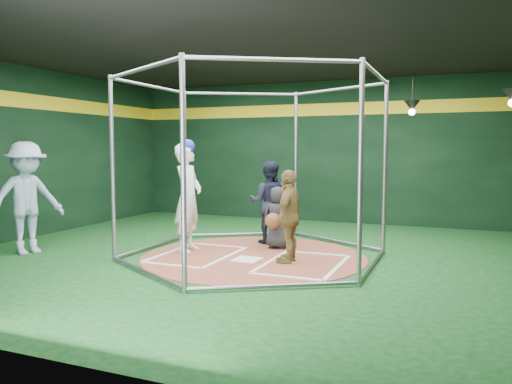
% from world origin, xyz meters
% --- Properties ---
extents(room_shell, '(10.10, 9.10, 3.53)m').
position_xyz_m(room_shell, '(0.00, 0.01, 1.75)').
color(room_shell, '#0C3812').
rests_on(room_shell, ground).
extents(clay_disc, '(3.80, 3.80, 0.01)m').
position_xyz_m(clay_disc, '(0.00, 0.00, 0.01)').
color(clay_disc, brown).
rests_on(clay_disc, ground).
extents(home_plate, '(0.43, 0.43, 0.01)m').
position_xyz_m(home_plate, '(0.00, -0.30, 0.02)').
color(home_plate, white).
rests_on(home_plate, clay_disc).
extents(batter_box_left, '(1.17, 1.77, 0.01)m').
position_xyz_m(batter_box_left, '(-0.95, -0.25, 0.02)').
color(batter_box_left, white).
rests_on(batter_box_left, clay_disc).
extents(batter_box_right, '(1.17, 1.77, 0.01)m').
position_xyz_m(batter_box_right, '(0.95, -0.25, 0.02)').
color(batter_box_right, white).
rests_on(batter_box_right, clay_disc).
extents(batting_cage, '(4.05, 4.67, 3.00)m').
position_xyz_m(batting_cage, '(-0.00, -0.00, 1.50)').
color(batting_cage, gray).
rests_on(batting_cage, ground).
extents(pendant_lamp_near, '(0.34, 0.34, 0.90)m').
position_xyz_m(pendant_lamp_near, '(2.20, 3.60, 2.74)').
color(pendant_lamp_near, black).
rests_on(pendant_lamp_near, room_shell).
extents(batter_figure, '(0.54, 0.75, 1.99)m').
position_xyz_m(batter_figure, '(-1.25, -0.03, 0.99)').
color(batter_figure, white).
rests_on(batter_figure, clay_disc).
extents(visitor_leopard, '(0.38, 0.88, 1.49)m').
position_xyz_m(visitor_leopard, '(0.69, -0.18, 0.76)').
color(visitor_leopard, tan).
rests_on(visitor_leopard, clay_disc).
extents(catcher_figure, '(0.60, 0.61, 1.14)m').
position_xyz_m(catcher_figure, '(0.13, 0.79, 0.58)').
color(catcher_figure, black).
rests_on(catcher_figure, clay_disc).
extents(umpire, '(0.90, 0.77, 1.59)m').
position_xyz_m(umpire, '(-0.19, 1.24, 0.81)').
color(umpire, black).
rests_on(umpire, clay_disc).
extents(bystander_blue, '(1.13, 1.44, 1.96)m').
position_xyz_m(bystander_blue, '(-3.78, -1.22, 0.98)').
color(bystander_blue, '#90A6BF').
rests_on(bystander_blue, ground).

